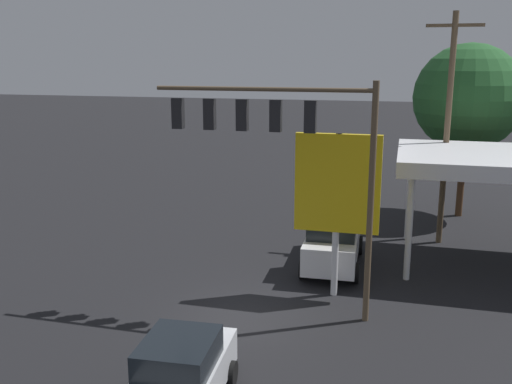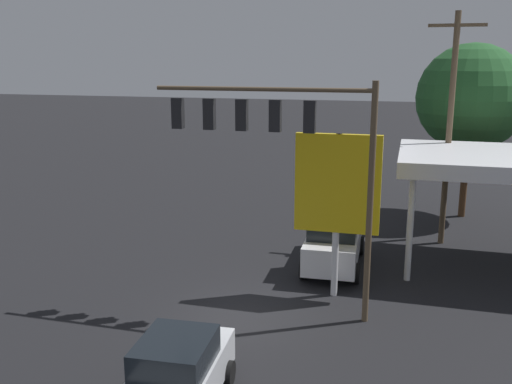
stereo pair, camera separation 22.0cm
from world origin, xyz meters
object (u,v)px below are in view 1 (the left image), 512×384
Objects in this scene: price_sign at (337,187)px; street_tree at (468,98)px; sedan_far at (179,378)px; pickup_parked at (333,241)px; traffic_signal_assembly at (280,137)px; utility_pole at (447,125)px.

street_tree reaches higher than price_sign.
sedan_far is 0.49× the size of street_tree.
price_sign reaches higher than pickup_parked.
pickup_parked is 0.58× the size of street_tree.
traffic_signal_assembly is 6.78m from pickup_parked.
utility_pole is (-5.64, -9.05, -0.48)m from traffic_signal_assembly.
price_sign is at bearing 157.98° from sedan_far.
traffic_signal_assembly is 1.71× the size of sedan_far.
sedan_far is 0.85× the size of pickup_parked.
utility_pole reaches higher than price_sign.
street_tree is (-5.65, -9.55, 5.22)m from pickup_parked.
price_sign is at bearing 61.29° from utility_pole.
sedan_far is (1.04, 6.24, -4.98)m from traffic_signal_assembly.
price_sign is (3.98, 7.26, -1.46)m from utility_pole.
traffic_signal_assembly reaches higher than pickup_parked.
utility_pole is at bearing -118.71° from price_sign.
sedan_far is at bearing 68.72° from street_tree.
price_sign is 1.11× the size of pickup_parked.
price_sign is at bearing -132.78° from traffic_signal_assembly.
street_tree is at bearing 155.27° from sedan_far.
utility_pole reaches higher than pickup_parked.
sedan_far is 11.08m from pickup_parked.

